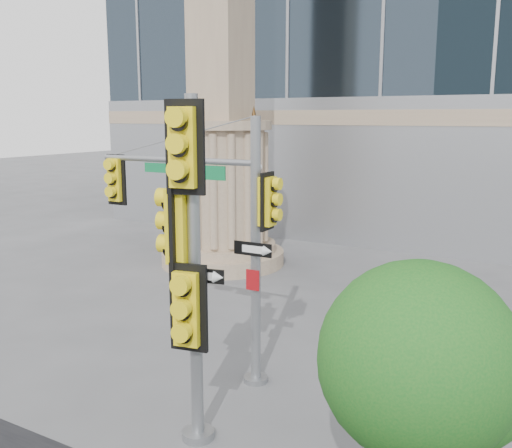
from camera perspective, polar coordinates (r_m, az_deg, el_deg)
The scene contains 5 objects.
ground at distance 10.63m, azimuth -2.87°, elevation -18.87°, with size 120.00×120.00×0.00m, color #545456.
monument at distance 20.06m, azimuth -3.49°, elevation 11.47°, with size 4.40×4.40×16.60m.
main_signal_pole at distance 11.33m, azimuth -4.27°, elevation 0.57°, with size 4.09×0.50×5.25m.
secondary_signal_pole at distance 8.81m, azimuth -6.90°, elevation -2.26°, with size 1.02×0.74×5.58m.
street_tree at distance 6.96m, azimuth 16.24°, elevation -13.72°, with size 2.36×2.30×3.67m.
Camera 1 is at (5.05, -7.74, 5.24)m, focal length 40.00 mm.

